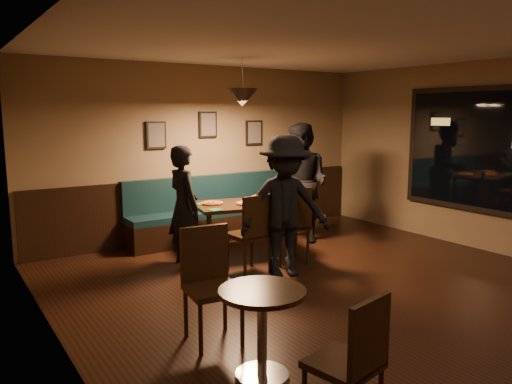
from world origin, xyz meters
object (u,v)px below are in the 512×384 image
at_px(chair_near_right, 289,224).
at_px(cafe_table, 262,334).
at_px(diner_left, 184,206).
at_px(cafe_chair_near, 343,361).
at_px(soda_glass, 289,198).
at_px(diner_front, 285,207).
at_px(chair_near_left, 248,233).
at_px(cafe_chair_far, 213,287).
at_px(diner_right, 302,183).
at_px(booth_bench, 217,208).
at_px(tabasco_bottle, 274,196).
at_px(dining_table, 243,228).

height_order(chair_near_right, cafe_table, chair_near_right).
bearing_deg(diner_left, cafe_table, 164.28).
bearing_deg(chair_near_right, cafe_chair_near, -107.01).
distance_m(soda_glass, cafe_chair_near, 4.17).
xyz_separation_m(diner_left, diner_front, (0.85, -1.12, 0.08)).
relative_size(soda_glass, cafe_chair_near, 0.16).
bearing_deg(chair_near_left, cafe_chair_near, -115.28).
bearing_deg(soda_glass, cafe_chair_far, -139.86).
bearing_deg(chair_near_left, diner_front, -52.13).
relative_size(diner_left, cafe_chair_far, 1.58).
bearing_deg(diner_right, cafe_chair_near, -49.88).
height_order(booth_bench, diner_right, diner_right).
xyz_separation_m(tabasco_bottle, cafe_chair_far, (-2.25, -2.21, -0.29)).
distance_m(soda_glass, cafe_chair_far, 3.06).
distance_m(cafe_table, cafe_chair_far, 0.76).
bearing_deg(cafe_chair_far, chair_near_left, -124.79).
xyz_separation_m(chair_near_right, cafe_table, (-2.01, -2.31, -0.17)).
relative_size(dining_table, chair_near_right, 1.30).
xyz_separation_m(dining_table, cafe_chair_near, (-1.65, -3.85, 0.09)).
bearing_deg(diner_left, cafe_chair_near, 168.47).
xyz_separation_m(diner_front, cafe_table, (-1.62, -1.88, -0.53)).
height_order(chair_near_right, cafe_chair_far, chair_near_right).
relative_size(booth_bench, chair_near_right, 2.83).
relative_size(diner_right, cafe_table, 2.64).
xyz_separation_m(tabasco_bottle, cafe_chair_near, (-2.15, -3.76, -0.34)).
height_order(tabasco_bottle, cafe_chair_far, cafe_chair_far).
bearing_deg(cafe_chair_far, diner_left, -102.34).
height_order(dining_table, tabasco_bottle, tabasco_bottle).
bearing_deg(diner_left, dining_table, -88.02).
relative_size(chair_near_right, cafe_table, 1.49).
relative_size(dining_table, cafe_chair_far, 1.35).
bearing_deg(diner_left, diner_right, -88.32).
distance_m(cafe_chair_far, cafe_chair_near, 1.55).
height_order(chair_near_left, tabasco_bottle, chair_near_left).
bearing_deg(dining_table, diner_left, -164.13).
distance_m(diner_right, soda_glass, 0.70).
relative_size(chair_near_right, tabasco_bottle, 8.31).
distance_m(booth_bench, diner_left, 1.48).
bearing_deg(dining_table, cafe_chair_near, -100.60).
relative_size(cafe_chair_far, cafe_chair_near, 1.11).
relative_size(tabasco_bottle, cafe_chair_near, 0.14).
distance_m(booth_bench, cafe_table, 4.38).
height_order(dining_table, chair_near_left, chair_near_left).
xyz_separation_m(chair_near_left, diner_front, (0.31, -0.36, 0.37)).
relative_size(booth_bench, cafe_table, 4.21).
relative_size(chair_near_left, cafe_table, 1.45).
xyz_separation_m(tabasco_bottle, cafe_table, (-2.23, -2.96, -0.45)).
bearing_deg(cafe_chair_near, cafe_table, 84.63).
xyz_separation_m(chair_near_left, diner_left, (-0.54, 0.76, 0.29)).
relative_size(cafe_table, cafe_chair_near, 0.77).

